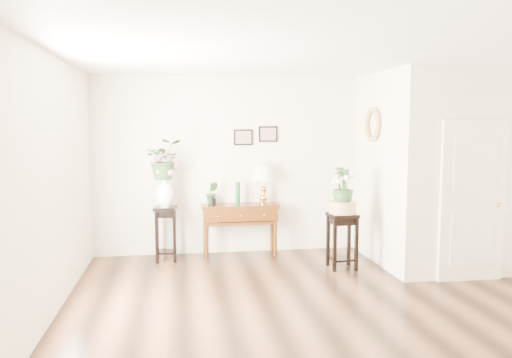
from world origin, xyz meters
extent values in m
cube|color=brown|center=(0.00, 0.00, 0.00)|extent=(6.00, 5.50, 0.02)
cube|color=white|center=(0.00, 0.00, 2.80)|extent=(6.00, 5.50, 0.02)
cube|color=beige|center=(0.00, 2.75, 1.40)|extent=(6.00, 0.02, 2.80)
cube|color=beige|center=(0.00, -2.75, 1.40)|extent=(6.00, 0.02, 2.80)
cube|color=beige|center=(-3.00, 0.00, 1.40)|extent=(0.02, 5.50, 2.80)
cube|color=beige|center=(2.10, 1.77, 1.40)|extent=(1.80, 1.95, 2.80)
cube|color=silver|center=(2.10, 0.78, 1.05)|extent=(0.90, 0.05, 2.10)
cube|color=black|center=(-0.65, 2.73, 1.85)|extent=(0.30, 0.02, 0.25)
cube|color=black|center=(-0.25, 2.73, 1.90)|extent=(0.30, 0.02, 0.25)
torus|color=gold|center=(1.16, 1.90, 2.05)|extent=(0.07, 0.51, 0.51)
cube|color=#402007|center=(-0.73, 2.57, 0.40)|extent=(1.21, 0.42, 0.80)
cube|color=gold|center=(-0.35, 2.57, 1.15)|extent=(0.38, 0.38, 0.64)
cylinder|color=#0D491D|center=(-0.76, 2.57, 0.97)|extent=(0.08, 0.08, 0.35)
imported|color=#284B22|center=(-1.16, 2.57, 0.98)|extent=(0.20, 0.16, 0.35)
cube|color=black|center=(-1.88, 2.38, 0.41)|extent=(0.36, 0.36, 0.82)
imported|color=#284B22|center=(-1.88, 2.38, 1.52)|extent=(0.60, 0.54, 0.60)
cube|color=black|center=(0.61, 1.57, 0.40)|extent=(0.40, 0.40, 0.80)
cylinder|color=#D5C887|center=(0.61, 1.57, 0.88)|extent=(0.42, 0.42, 0.17)
imported|color=#284B22|center=(0.61, 1.57, 1.18)|extent=(0.39, 0.39, 0.53)
camera|label=1|loc=(-1.68, -5.12, 2.02)|focal=35.00mm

